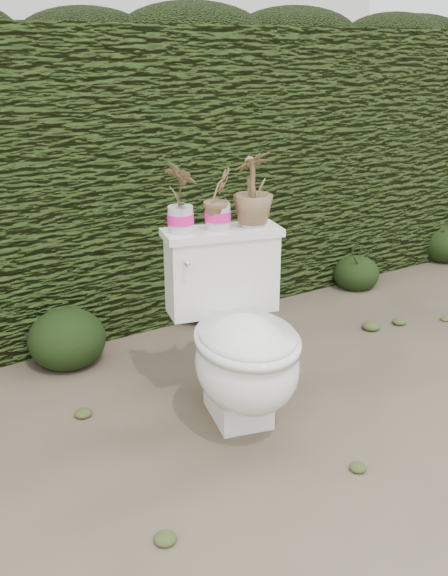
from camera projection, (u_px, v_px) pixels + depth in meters
ground at (256, 425)px, 2.70m from camera, size 60.00×60.00×0.00m
hedge at (98, 175)px, 3.68m from camera, size 8.00×1.00×1.60m
toilet at (240, 343)px, 2.62m from camera, size 0.61×0.77×0.78m
potted_plant_left at (180, 199)px, 2.59m from camera, size 0.14×0.17×0.28m
potted_plant_center at (218, 201)px, 2.64m from camera, size 0.17×0.16×0.24m
potted_plant_right at (253, 191)px, 2.68m from camera, size 0.21×0.21×0.30m
liriope_clump_2 at (66, 334)px, 3.19m from camera, size 0.39×0.39×0.31m
liriope_clump_3 at (204, 290)px, 3.74m from camera, size 0.41×0.41×0.33m
liriope_clump_4 at (356, 269)px, 4.21m from camera, size 0.30×0.30×0.24m
liriope_clump_5 at (446, 241)px, 4.76m from camera, size 0.36×0.36×0.29m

